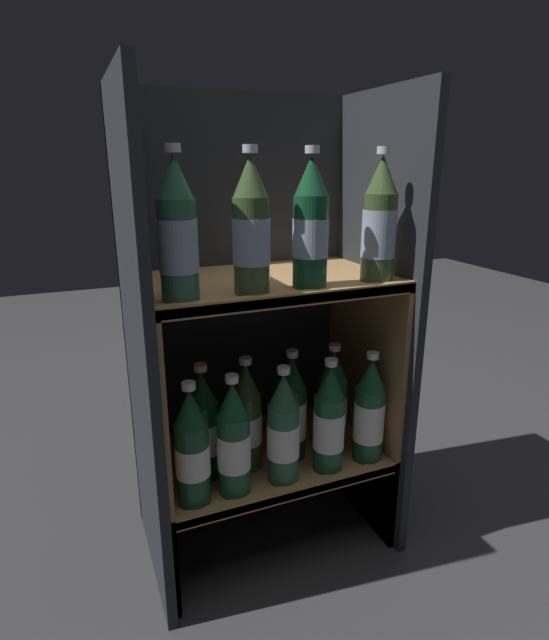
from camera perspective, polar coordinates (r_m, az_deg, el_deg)
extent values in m
plane|color=#2D2D30|center=(1.24, 2.27, -27.55)|extent=(6.00, 6.00, 0.00)
cube|color=#23262B|center=(1.24, -3.91, 0.45)|extent=(0.56, 0.02, 1.03)
cube|color=#23262B|center=(1.03, -15.21, -3.84)|extent=(0.02, 0.36, 1.03)
cube|color=#23262B|center=(1.21, 11.04, -0.32)|extent=(0.02, 0.36, 1.03)
cube|color=#9E7547|center=(1.22, -0.91, -15.19)|extent=(0.52, 0.32, 0.02)
cube|color=#9E7547|center=(1.10, 2.13, -19.05)|extent=(0.52, 0.02, 0.03)
cube|color=#9E7547|center=(1.23, -12.81, -21.78)|extent=(0.01, 0.32, 0.21)
cube|color=#9E7547|center=(1.38, 9.44, -16.81)|extent=(0.01, 0.32, 0.21)
cube|color=#9E7547|center=(1.05, -1.02, 4.38)|extent=(0.52, 0.32, 0.02)
cube|color=#9E7547|center=(0.92, 2.43, 2.44)|extent=(0.52, 0.02, 0.03)
cube|color=#9E7547|center=(1.11, -13.55, -13.37)|extent=(0.01, 0.32, 0.63)
cube|color=#9E7547|center=(1.27, 9.91, -8.99)|extent=(0.01, 0.32, 0.63)
cylinder|color=#285B42|center=(0.87, -10.92, 7.76)|extent=(0.07, 0.07, 0.17)
cylinder|color=#8C99B2|center=(0.87, -10.96, 8.32)|extent=(0.07, 0.07, 0.09)
cone|color=#285B42|center=(0.86, -11.40, 15.85)|extent=(0.06, 0.06, 0.07)
cylinder|color=silver|center=(0.86, -11.59, 18.73)|extent=(0.03, 0.03, 0.01)
cylinder|color=#384C28|center=(0.91, -2.65, 8.42)|extent=(0.07, 0.07, 0.17)
cylinder|color=#8C99B2|center=(0.91, -2.66, 8.96)|extent=(0.07, 0.07, 0.08)
cone|color=#384C28|center=(0.90, -2.77, 16.20)|extent=(0.06, 0.06, 0.07)
cylinder|color=silver|center=(0.90, -2.81, 18.98)|extent=(0.03, 0.03, 0.01)
cylinder|color=#144228|center=(0.96, 4.11, 8.83)|extent=(0.07, 0.07, 0.17)
cylinder|color=#8C99B2|center=(0.95, 4.12, 9.35)|extent=(0.07, 0.07, 0.07)
cone|color=#144228|center=(0.94, 4.28, 16.23)|extent=(0.06, 0.06, 0.07)
cylinder|color=silver|center=(0.94, 4.34, 18.87)|extent=(0.03, 0.03, 0.01)
cylinder|color=#384C28|center=(1.03, 11.80, 9.15)|extent=(0.07, 0.07, 0.17)
cylinder|color=#8C99B2|center=(1.03, 11.83, 9.63)|extent=(0.07, 0.07, 0.09)
cone|color=#384C28|center=(1.02, 12.24, 15.99)|extent=(0.06, 0.06, 0.07)
cylinder|color=silver|center=(1.02, 12.40, 18.42)|extent=(0.03, 0.03, 0.01)
cylinder|color=#144228|center=(1.03, -9.31, -15.87)|extent=(0.07, 0.07, 0.17)
cylinder|color=white|center=(1.02, -9.33, -15.47)|extent=(0.07, 0.07, 0.06)
cone|color=#144228|center=(0.97, -9.67, -9.76)|extent=(0.06, 0.06, 0.07)
cylinder|color=silver|center=(0.95, -9.80, -7.41)|extent=(0.03, 0.03, 0.01)
cylinder|color=#194C2D|center=(1.05, -4.66, -15.04)|extent=(0.07, 0.07, 0.17)
cylinder|color=white|center=(1.04, -4.67, -14.64)|extent=(0.07, 0.07, 0.08)
cone|color=#194C2D|center=(0.99, -4.83, -8.99)|extent=(0.06, 0.06, 0.07)
cylinder|color=silver|center=(0.97, -4.90, -6.69)|extent=(0.03, 0.03, 0.01)
cylinder|color=#285B42|center=(1.08, 1.00, -13.90)|extent=(0.07, 0.07, 0.17)
cylinder|color=white|center=(1.07, 1.00, -13.51)|extent=(0.07, 0.07, 0.07)
cone|color=#285B42|center=(1.02, 1.04, -7.98)|extent=(0.06, 0.06, 0.07)
cylinder|color=silver|center=(1.00, 1.05, -5.74)|extent=(0.03, 0.03, 0.01)
cylinder|color=#194C2D|center=(1.12, 6.19, -12.72)|extent=(0.07, 0.07, 0.17)
cylinder|color=white|center=(1.12, 6.21, -12.34)|extent=(0.07, 0.07, 0.08)
cone|color=#194C2D|center=(1.06, 6.41, -6.98)|extent=(0.06, 0.06, 0.07)
cylinder|color=silver|center=(1.05, 6.49, -4.81)|extent=(0.03, 0.03, 0.01)
cylinder|color=#194C2D|center=(1.17, 10.70, -11.61)|extent=(0.07, 0.07, 0.17)
cylinder|color=white|center=(1.16, 10.72, -11.24)|extent=(0.07, 0.07, 0.09)
cone|color=#194C2D|center=(1.11, 11.05, -6.06)|extent=(0.06, 0.06, 0.07)
cylinder|color=silver|center=(1.10, 11.18, -3.97)|extent=(0.03, 0.03, 0.01)
cylinder|color=#144228|center=(1.10, -8.08, -13.43)|extent=(0.07, 0.07, 0.17)
cylinder|color=white|center=(1.10, -8.10, -13.04)|extent=(0.07, 0.07, 0.07)
cone|color=#144228|center=(1.04, -8.37, -7.60)|extent=(0.06, 0.06, 0.07)
cylinder|color=silver|center=(1.02, -8.47, -5.40)|extent=(0.03, 0.03, 0.01)
cylinder|color=#384C28|center=(1.12, -3.20, -12.56)|extent=(0.07, 0.07, 0.17)
cylinder|color=white|center=(1.12, -3.21, -12.18)|extent=(0.07, 0.07, 0.07)
cone|color=#384C28|center=(1.07, -3.31, -6.83)|extent=(0.06, 0.06, 0.07)
cylinder|color=silver|center=(1.05, -3.35, -4.66)|extent=(0.03, 0.03, 0.01)
cylinder|color=#144228|center=(1.16, 1.96, -11.55)|extent=(0.07, 0.07, 0.17)
cylinder|color=white|center=(1.15, 1.96, -11.17)|extent=(0.07, 0.07, 0.09)
cone|color=#144228|center=(1.10, 2.03, -5.95)|extent=(0.06, 0.06, 0.07)
cylinder|color=silver|center=(1.09, 2.05, -3.85)|extent=(0.03, 0.03, 0.01)
cylinder|color=#1E5638|center=(1.20, 6.61, -10.55)|extent=(0.07, 0.07, 0.17)
cylinder|color=white|center=(1.20, 6.62, -10.18)|extent=(0.07, 0.07, 0.07)
cone|color=#1E5638|center=(1.15, 6.82, -5.11)|extent=(0.06, 0.06, 0.07)
cylinder|color=silver|center=(1.13, 6.90, -3.08)|extent=(0.03, 0.03, 0.01)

